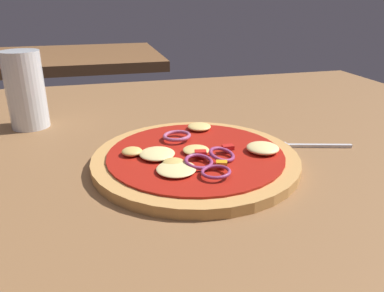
{
  "coord_description": "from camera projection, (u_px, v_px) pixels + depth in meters",
  "views": [
    {
      "loc": [
        -0.07,
        -0.51,
        0.27
      ],
      "look_at": [
        0.05,
        -0.01,
        0.06
      ],
      "focal_mm": 35.11,
      "sensor_mm": 36.0,
      "label": 1
    }
  ],
  "objects": [
    {
      "name": "dining_table",
      "position": [
        154.0,
        170.0,
        0.56
      ],
      "size": [
        1.38,
        1.06,
        0.04
      ],
      "color": "brown",
      "rests_on": "ground"
    },
    {
      "name": "pizza",
      "position": [
        196.0,
        158.0,
        0.54
      ],
      "size": [
        0.29,
        0.29,
        0.03
      ],
      "color": "tan",
      "rests_on": "dining_table"
    },
    {
      "name": "fork",
      "position": [
        299.0,
        146.0,
        0.6
      ],
      "size": [
        0.15,
        0.05,
        0.01
      ],
      "color": "silver",
      "rests_on": "dining_table"
    },
    {
      "name": "beer_glass",
      "position": [
        26.0,
        93.0,
        0.67
      ],
      "size": [
        0.07,
        0.07,
        0.14
      ],
      "color": "silver",
      "rests_on": "dining_table"
    },
    {
      "name": "background_table",
      "position": [
        70.0,
        58.0,
        1.53
      ],
      "size": [
        0.71,
        0.57,
        0.04
      ],
      "color": "brown",
      "rests_on": "ground"
    }
  ]
}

